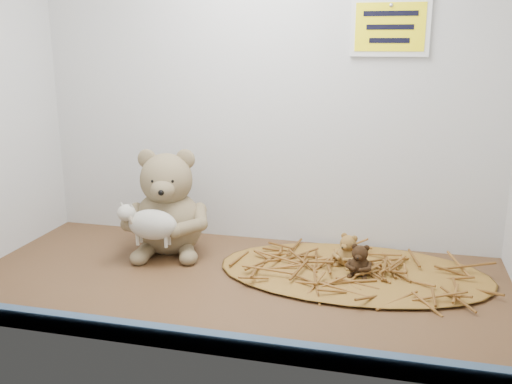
% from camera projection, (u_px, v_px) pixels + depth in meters
% --- Properties ---
extents(alcove_shell, '(1.20, 0.60, 0.90)m').
position_uv_depth(alcove_shell, '(243.00, 74.00, 1.23)').
color(alcove_shell, '#432D17').
rests_on(alcove_shell, ground).
extents(front_rail, '(1.19, 0.02, 0.04)m').
position_uv_depth(front_rail, '(188.00, 339.00, 0.99)').
color(front_rail, '#3E5577').
rests_on(front_rail, shelf_floor).
extents(straw_bed, '(0.62, 0.36, 0.01)m').
position_uv_depth(straw_bed, '(353.00, 272.00, 1.31)').
color(straw_bed, brown).
rests_on(straw_bed, shelf_floor).
extents(main_teddy, '(0.26, 0.27, 0.26)m').
position_uv_depth(main_teddy, '(168.00, 201.00, 1.42)').
color(main_teddy, '#847651').
rests_on(main_teddy, shelf_floor).
extents(toy_lamb, '(0.16, 0.10, 0.10)m').
position_uv_depth(toy_lamb, '(153.00, 225.00, 1.34)').
color(toy_lamb, beige).
rests_on(toy_lamb, main_teddy).
extents(mini_teddy_tan, '(0.09, 0.09, 0.08)m').
position_uv_depth(mini_teddy_tan, '(348.00, 249.00, 1.32)').
color(mini_teddy_tan, '#965E31').
rests_on(mini_teddy_tan, straw_bed).
extents(mini_teddy_brown, '(0.07, 0.07, 0.07)m').
position_uv_depth(mini_teddy_brown, '(360.00, 259.00, 1.27)').
color(mini_teddy_brown, black).
rests_on(mini_teddy_brown, straw_bed).
extents(wall_sign, '(0.16, 0.01, 0.11)m').
position_uv_depth(wall_sign, '(390.00, 27.00, 1.33)').
color(wall_sign, yellow).
rests_on(wall_sign, back_wall).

